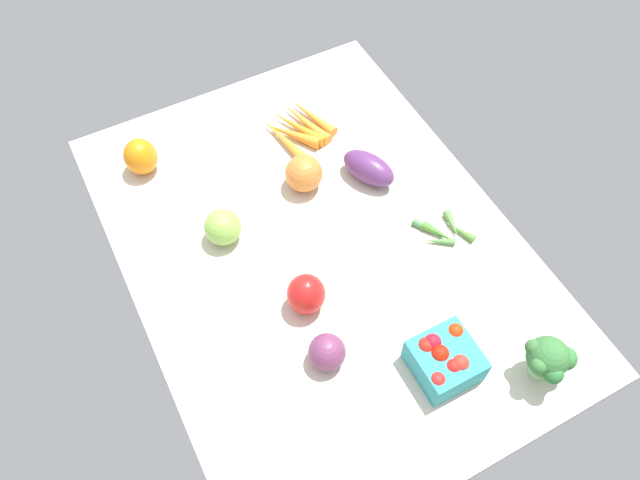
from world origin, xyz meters
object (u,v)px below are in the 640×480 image
(heirloom_tomato_green, at_px, (223,227))
(heirloom_tomato_orange, at_px, (304,173))
(eggplant, at_px, (369,168))
(bell_pepper_orange, at_px, (141,157))
(okra_pile, at_px, (444,231))
(bell_pepper_red, at_px, (306,294))
(broccoli_head, at_px, (549,359))
(red_onion_center, at_px, (327,352))
(carrot_bunch, at_px, (298,128))
(berry_basket, at_px, (444,359))

(heirloom_tomato_green, bearing_deg, heirloom_tomato_orange, 102.49)
(eggplant, relative_size, bell_pepper_orange, 1.47)
(eggplant, bearing_deg, okra_pile, -8.17)
(bell_pepper_red, bearing_deg, broccoli_head, 43.95)
(red_onion_center, bearing_deg, bell_pepper_orange, -166.09)
(okra_pile, bearing_deg, broccoli_head, -3.27)
(okra_pile, distance_m, bell_pepper_red, 0.33)
(eggplant, relative_size, heirloom_tomato_orange, 1.54)
(broccoli_head, bearing_deg, carrot_bunch, -170.69)
(bell_pepper_orange, bearing_deg, red_onion_center, 13.91)
(okra_pile, bearing_deg, heirloom_tomato_green, -116.62)
(bell_pepper_red, bearing_deg, berry_basket, 34.85)
(bell_pepper_orange, relative_size, carrot_bunch, 0.44)
(bell_pepper_orange, relative_size, okra_pile, 0.80)
(eggplant, bearing_deg, broccoli_head, -20.87)
(broccoli_head, xyz_separation_m, heirloom_tomato_orange, (-0.58, -0.18, -0.02))
(red_onion_center, height_order, okra_pile, red_onion_center)
(eggplant, height_order, heirloom_tomato_green, heirloom_tomato_green)
(bell_pepper_orange, relative_size, heirloom_tomato_green, 1.12)
(eggplant, distance_m, broccoli_head, 0.54)
(red_onion_center, bearing_deg, eggplant, 139.94)
(berry_basket, xyz_separation_m, heirloom_tomato_orange, (-0.49, -0.03, 0.00))
(eggplant, bearing_deg, carrot_bunch, 175.56)
(bell_pepper_red, xyz_separation_m, heirloom_tomato_orange, (-0.26, 0.13, -0.00))
(red_onion_center, bearing_deg, okra_pile, 111.01)
(okra_pile, bearing_deg, berry_basket, -34.70)
(carrot_bunch, height_order, okra_pile, carrot_bunch)
(eggplant, distance_m, berry_basket, 0.46)
(okra_pile, bearing_deg, carrot_bunch, -160.71)
(heirloom_tomato_green, bearing_deg, berry_basket, 27.94)
(eggplant, xyz_separation_m, heirloom_tomato_orange, (-0.05, -0.13, 0.01))
(heirloom_tomato_green, relative_size, heirloom_tomato_orange, 0.93)
(bell_pepper_orange, bearing_deg, eggplant, 59.41)
(bell_pepper_red, distance_m, heirloom_tomato_orange, 0.29)
(broccoli_head, relative_size, carrot_bunch, 0.54)
(carrot_bunch, height_order, bell_pepper_red, bell_pepper_red)
(red_onion_center, bearing_deg, carrot_bunch, 158.70)
(bell_pepper_orange, bearing_deg, carrot_bunch, 80.61)
(red_onion_center, xyz_separation_m, heirloom_tomato_green, (-0.34, -0.06, 0.00))
(berry_basket, distance_m, broccoli_head, 0.18)
(bell_pepper_red, bearing_deg, heirloom_tomato_orange, 153.86)
(bell_pepper_orange, relative_size, heirloom_tomato_orange, 1.05)
(berry_basket, xyz_separation_m, heirloom_tomato_green, (-0.45, -0.24, 0.00))
(carrot_bunch, xyz_separation_m, heirloom_tomato_green, (0.19, -0.27, 0.02))
(broccoli_head, distance_m, bell_pepper_orange, 0.92)
(broccoli_head, xyz_separation_m, okra_pile, (-0.33, 0.02, -0.06))
(heirloom_tomato_green, bearing_deg, red_onion_center, 10.04)
(broccoli_head, bearing_deg, okra_pile, 176.73)
(berry_basket, distance_m, heirloom_tomato_green, 0.50)
(heirloom_tomato_orange, bearing_deg, berry_basket, 3.40)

